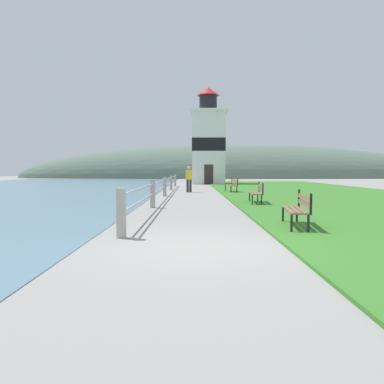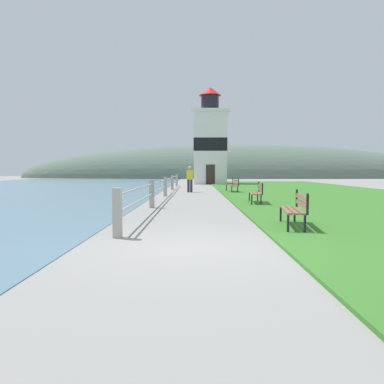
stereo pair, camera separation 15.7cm
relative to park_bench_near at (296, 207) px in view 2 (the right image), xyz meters
The scene contains 9 objects.
ground_plane 3.48m from the park_bench_near, 138.68° to the right, with size 160.00×160.00×0.00m, color gray.
grass_verge 14.41m from the park_bench_near, 69.21° to the left, with size 12.00×47.20×0.06m.
seawall_railing 12.33m from the park_bench_near, 109.82° to the left, with size 0.18×25.93×1.08m.
park_bench_near is the anchor object (origin of this frame).
park_bench_midway 6.70m from the park_bench_near, 88.74° to the left, with size 0.65×1.96×0.94m.
park_bench_far 14.96m from the park_bench_near, 90.14° to the left, with size 0.67×1.90×0.94m.
lighthouse 30.26m from the park_bench_near, 91.86° to the left, with size 3.86×3.86×10.04m.
person_strolling 15.42m from the park_bench_near, 100.65° to the left, with size 0.43×0.24×1.72m.
distant_hillside 59.44m from the park_bench_near, 84.77° to the left, with size 80.00×16.00×12.00m.
Camera 2 is at (0.09, -7.01, 1.47)m, focal length 35.00 mm.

